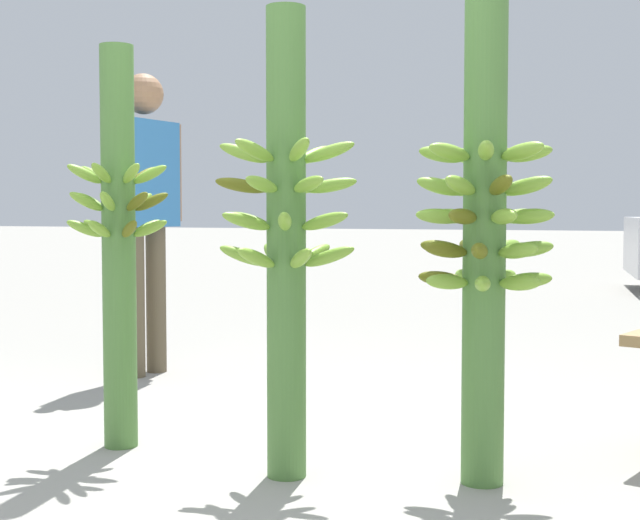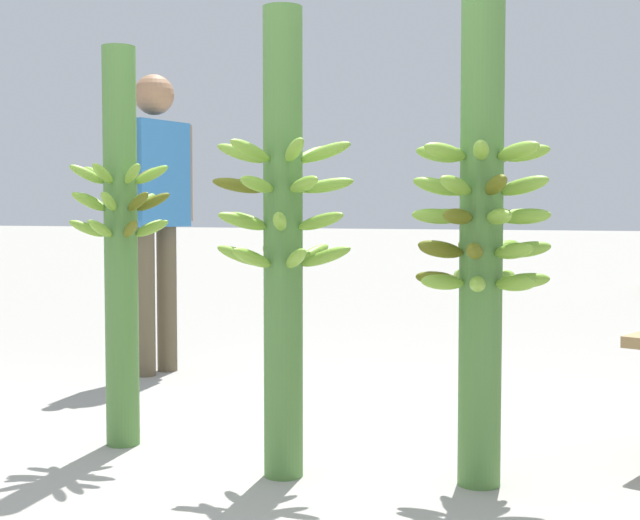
{
  "view_description": "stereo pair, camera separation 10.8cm",
  "coord_description": "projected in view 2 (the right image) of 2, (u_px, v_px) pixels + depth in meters",
  "views": [
    {
      "loc": [
        1.21,
        -2.36,
        0.88
      ],
      "look_at": [
        -0.0,
        0.66,
        0.71
      ],
      "focal_mm": 50.0,
      "sensor_mm": 36.0,
      "label": 1
    },
    {
      "loc": [
        1.31,
        -2.31,
        0.88
      ],
      "look_at": [
        -0.0,
        0.66,
        0.71
      ],
      "focal_mm": 50.0,
      "sensor_mm": 36.0,
      "label": 2
    }
  ],
  "objects": [
    {
      "name": "banana_stalk_center",
      "position": [
        283.0,
        235.0,
        2.93
      ],
      "size": [
        0.47,
        0.47,
        1.55
      ],
      "color": "#4C7A38",
      "rests_on": "ground_plane"
    },
    {
      "name": "vendor_person",
      "position": [
        155.0,
        195.0,
        4.81
      ],
      "size": [
        0.23,
        0.59,
        1.62
      ],
      "rotation": [
        0.0,
        0.0,
        -1.71
      ],
      "color": "brown",
      "rests_on": "ground_plane"
    },
    {
      "name": "ground_plane",
      "position": [
        232.0,
        504.0,
        2.69
      ],
      "size": [
        80.0,
        80.0,
        0.0
      ],
      "primitive_type": "plane",
      "color": "gray"
    },
    {
      "name": "banana_stalk_left",
      "position": [
        121.0,
        241.0,
        3.34
      ],
      "size": [
        0.38,
        0.38,
        1.5
      ],
      "color": "#4C7A38",
      "rests_on": "ground_plane"
    },
    {
      "name": "banana_stalk_right",
      "position": [
        481.0,
        232.0,
        2.84
      ],
      "size": [
        0.45,
        0.45,
        1.6
      ],
      "color": "#4C7A38",
      "rests_on": "ground_plane"
    }
  ]
}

